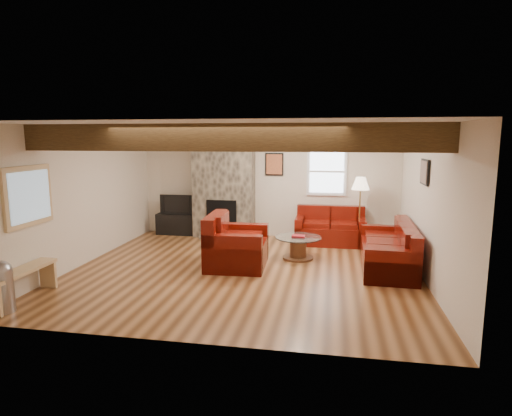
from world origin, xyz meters
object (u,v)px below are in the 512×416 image
at_px(loveseat, 330,226).
at_px(coffee_table, 298,248).
at_px(floor_lamp, 360,187).
at_px(tv_cabinet, 178,224).
at_px(armchair_red, 237,241).
at_px(television, 178,204).
at_px(sofa_three, 388,246).

xyz_separation_m(loveseat, coffee_table, (-0.59, -1.33, -0.18)).
bearing_deg(floor_lamp, tv_cabinet, 175.44).
relative_size(armchair_red, floor_lamp, 0.79).
xyz_separation_m(tv_cabinet, television, (0.00, 0.00, 0.48)).
relative_size(sofa_three, floor_lamp, 1.40).
height_order(coffee_table, floor_lamp, floor_lamp).
distance_m(armchair_red, floor_lamp, 3.10).
bearing_deg(television, coffee_table, -28.31).
xyz_separation_m(coffee_table, floor_lamp, (1.20, 1.29, 1.05)).
relative_size(loveseat, television, 1.85).
distance_m(sofa_three, television, 5.04).
distance_m(loveseat, armchair_red, 2.59).
height_order(sofa_three, armchair_red, armchair_red).
bearing_deg(loveseat, tv_cabinet, 175.41).
xyz_separation_m(sofa_three, television, (-4.63, 1.95, 0.33)).
height_order(sofa_three, floor_lamp, floor_lamp).
relative_size(sofa_three, coffee_table, 2.35).
relative_size(armchair_red, tv_cabinet, 1.17).
height_order(loveseat, armchair_red, armchair_red).
relative_size(tv_cabinet, television, 1.24).
relative_size(loveseat, floor_lamp, 1.01).
height_order(armchair_red, coffee_table, armchair_red).
relative_size(television, floor_lamp, 0.55).
relative_size(sofa_three, loveseat, 1.38).
height_order(armchair_red, television, television).
relative_size(tv_cabinet, floor_lamp, 0.68).
xyz_separation_m(armchair_red, tv_cabinet, (-1.97, 2.30, -0.22)).
xyz_separation_m(armchair_red, floor_lamp, (2.26, 1.96, 0.79)).
height_order(loveseat, tv_cabinet, loveseat).
bearing_deg(coffee_table, armchair_red, -147.49).
bearing_deg(tv_cabinet, floor_lamp, -4.56).
relative_size(sofa_three, armchair_red, 1.77).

